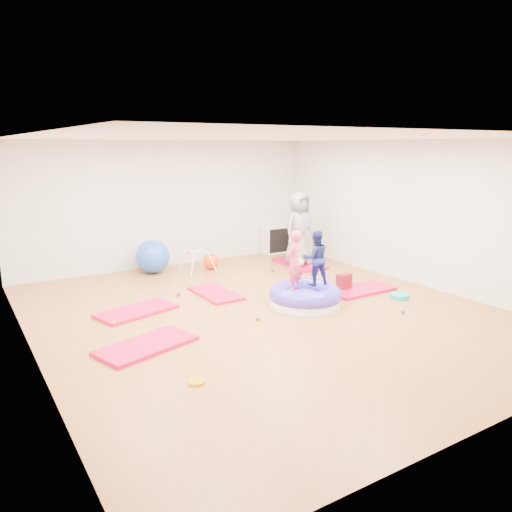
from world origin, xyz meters
TOP-DOWN VIEW (x-y plane):
  - room at (0.00, 0.00)m, footprint 7.01×8.01m
  - gym_mat_front_left at (-2.16, -0.35)m, footprint 1.47×1.02m
  - gym_mat_mid_left at (-1.79, 1.13)m, footprint 1.40×0.95m
  - gym_mat_center_back at (-0.22, 1.35)m, footprint 0.60×1.20m
  - gym_mat_right at (2.19, 0.10)m, footprint 1.32×0.68m
  - gym_mat_rear_right at (2.48, 2.39)m, footprint 0.72×1.37m
  - inflatable_cushion at (0.80, -0.01)m, footprint 1.24×1.24m
  - child_pink at (0.53, -0.04)m, footprint 0.44×0.39m
  - child_navy at (1.05, 0.04)m, footprint 0.56×0.49m
  - adult_caregiver at (2.40, 2.33)m, footprint 0.87×0.63m
  - infant at (2.24, 2.14)m, footprint 0.33×0.34m
  - ball_pit_balls at (0.51, 0.39)m, footprint 4.72×3.48m
  - exercise_ball_blue at (-0.62, 3.49)m, footprint 0.73×0.73m
  - exercise_ball_orange at (0.59, 3.13)m, footprint 0.36×0.36m
  - infant_play_gym at (0.21, 2.98)m, footprint 0.64×0.60m
  - cube_shelf at (2.78, 3.79)m, footprint 0.69×0.34m
  - balance_disc at (2.48, -0.60)m, footprint 0.34×0.34m
  - backpack at (1.96, 0.30)m, footprint 0.30×0.21m
  - yellow_toy at (-2.03, -1.65)m, footprint 0.20×0.20m

SIDE VIEW (x-z plane):
  - yellow_toy at x=-2.03m, z-range 0.00..0.03m
  - gym_mat_center_back at x=-0.22m, z-range 0.00..0.05m
  - gym_mat_mid_left at x=-1.79m, z-range 0.00..0.05m
  - gym_mat_right at x=2.19m, z-range 0.00..0.05m
  - gym_mat_front_left at x=-2.16m, z-range 0.00..0.06m
  - gym_mat_rear_right at x=2.48m, z-range 0.00..0.06m
  - ball_pit_balls at x=0.51m, z-range 0.00..0.07m
  - balance_disc at x=2.48m, z-range 0.00..0.07m
  - inflatable_cushion at x=0.80m, z-range -0.04..0.35m
  - infant at x=2.24m, z-range 0.06..0.25m
  - backpack at x=1.96m, z-range 0.00..0.32m
  - exercise_ball_orange at x=0.59m, z-range 0.00..0.36m
  - infant_play_gym at x=0.21m, z-range 0.08..0.57m
  - cube_shelf at x=2.78m, z-range 0.00..0.69m
  - exercise_ball_blue at x=-0.62m, z-range 0.00..0.73m
  - child_navy at x=1.05m, z-range 0.36..1.32m
  - child_pink at x=0.53m, z-range 0.36..1.38m
  - adult_caregiver at x=2.40m, z-range 0.06..1.68m
  - room at x=0.00m, z-range 0.00..2.80m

